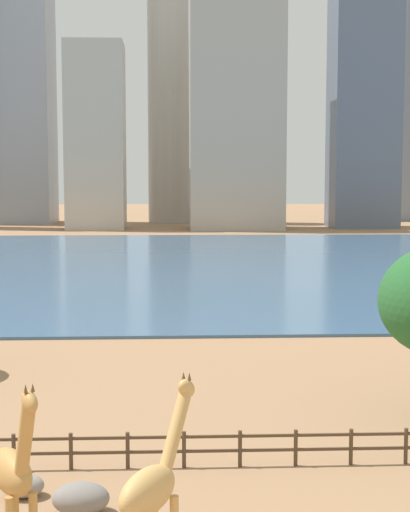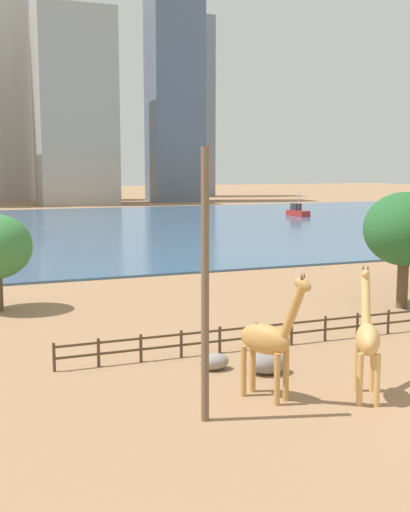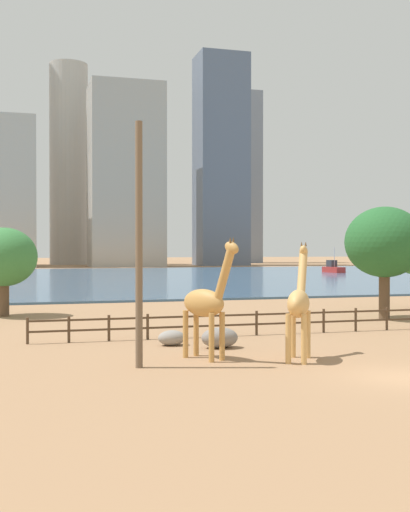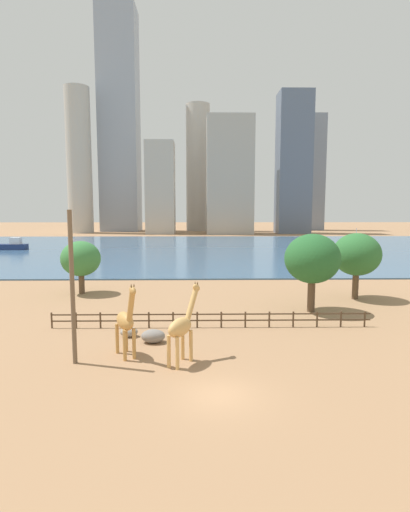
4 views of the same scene
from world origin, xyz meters
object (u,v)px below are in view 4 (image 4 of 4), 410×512
Objects in this scene: tree_center_broad at (312,259)px; tree_right_tall at (81,259)px; tree_left_large at (357,255)px; boat_sailboat at (355,242)px; boulder_by_pole at (129,332)px; boulder_near_fence at (153,336)px; giraffe_tall at (182,326)px; utility_pole at (72,288)px; giraffe_companion at (126,321)px; boat_ferry at (13,245)px.

tree_right_tall is (-23.99, 8.53, -0.99)m from tree_center_broad.
tree_center_broad reaches higher than tree_left_large.
boulder_by_pole is at bearing -36.62° from boat_sailboat.
tree_left_large reaches higher than boat_sailboat.
boulder_by_pole is at bearing 145.55° from boulder_near_fence.
tree_left_large is (17.95, 17.81, 2.43)m from giraffe_tall.
giraffe_tall is 0.82× the size of tree_right_tall.
tree_left_large is 66.95m from boat_sailboat.
tree_right_tall is at bearing 173.87° from tree_left_large.
tree_right_tall is at bearing 160.42° from tree_center_broad.
tree_center_broad is at bearing -12.40° from giraffe_tall.
giraffe_tall is 17.32m from tree_center_broad.
boulder_by_pole is at bearing 69.24° from giraffe_tall.
tree_right_tall is (-5.61, 20.96, -0.78)m from utility_pole.
boulder_by_pole is at bearing 158.71° from giraffe_companion.
giraffe_companion is 0.85× the size of tree_right_tall.
giraffe_tall is 0.97× the size of giraffe_companion.
tree_left_large reaches higher than boat_ferry.
giraffe_companion is 4.64m from boulder_by_pole.
utility_pole is 1.46× the size of boat_ferry.
tree_right_tall reaches higher than boulder_near_fence.
giraffe_tall is 0.75× the size of boat_ferry.
utility_pole is (-6.71, 0.10, 2.42)m from giraffe_tall.
tree_right_tall reaches higher than boulder_by_pole.
utility_pole is 22.19m from tree_center_broad.
utility_pole is 7.26m from boulder_by_pole.
giraffe_tall is at bearing -51.35° from boulder_by_pole.
utility_pole reaches higher than tree_right_tall.
tree_right_tall is (-12.32, 21.06, 1.64)m from giraffe_tall.
tree_right_tall is (-8.10, 15.77, 3.65)m from boulder_by_pole.
tree_left_large reaches higher than giraffe_companion.
tree_left_large is 79.79m from boat_ferry.
tree_right_tall is at bearing 60.92° from giraffe_tall.
utility_pole reaches higher than boulder_by_pole.
tree_left_large is 1.17× the size of tree_right_tall.
boulder_near_fence is 0.24× the size of tree_center_broad.
utility_pole is at bearing -115.59° from boulder_by_pole.
utility_pole is 93.90m from boat_sailboat.
utility_pole is 5.52× the size of boulder_near_fence.
giraffe_companion is 0.72× the size of tree_left_large.
boulder_by_pole is 0.19× the size of tree_left_large.
utility_pole is at bearing -145.95° from tree_center_broad.
utility_pole is 1.59× the size of tree_right_tall.
boulder_by_pole is 18.07m from tree_center_broad.
giraffe_tall is at bearing -32.57° from boat_sailboat.
giraffe_tall is at bearing -59.66° from tree_right_tall.
boat_ferry is (-40.16, 65.94, 0.70)m from boulder_near_fence.
tree_left_large is 0.96× the size of tree_center_broad.
boulder_by_pole is at bearing -150.55° from tree_left_large.
utility_pole is 21.71m from tree_right_tall.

